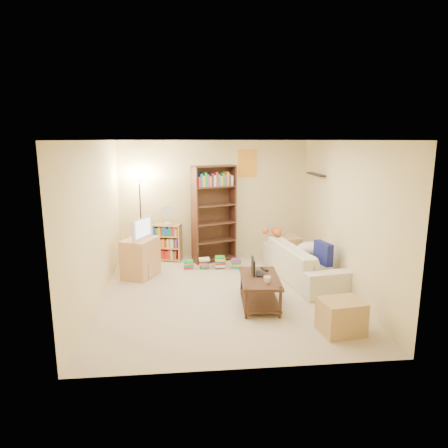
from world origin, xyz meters
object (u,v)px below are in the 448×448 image
Objects in this scene: coffee_table at (260,287)px; side_table at (284,251)px; short_bookshelf at (167,242)px; television at (139,229)px; tv_stand at (140,258)px; sofa at (305,262)px; mug at (267,280)px; tall_bookshelf at (214,211)px; laptop at (263,274)px; end_cabinet at (341,317)px; desk_fan at (168,214)px; floor_lamp at (140,195)px; tabby_cat at (274,231)px.

coffee_table is 1.77× the size of side_table.
coffee_table is 2.94m from short_bookshelf.
tv_stand is at bearing 0.00° from television.
sofa is 3.16× the size of tv_stand.
television is 1.07× the size of side_table.
television reaches higher than sofa.
tall_bookshelf reaches higher than mug.
short_bookshelf reaches higher than laptop.
laptop is 0.59× the size of end_cabinet.
television is (-2.02, 1.42, 0.44)m from laptop.
tall_bookshelf is at bearing -4.78° from desk_fan.
floor_lamp is at bearing 155.15° from tall_bookshelf.
mug is 0.17× the size of short_bookshelf.
floor_lamp reaches higher than side_table.
mug reaches higher than coffee_table.
side_table is at bearing 69.63° from mug.
mug is 0.20× the size of television.
television reaches higher than laptop.
short_bookshelf is 1.14m from floor_lamp.
television is at bearing 138.63° from end_cabinet.
coffee_table is 1.48× the size of tv_stand.
side_table is at bearing 0.61° from short_bookshelf.
television is at bearing -86.00° from floor_lamp.
side_table is (2.83, 0.39, -0.06)m from tv_stand.
tv_stand is 3.82m from end_cabinet.
laptop is (-0.98, -1.00, 0.15)m from sofa.
sofa is 3.04m from tv_stand.
mug is 0.18× the size of tv_stand.
television is (0.00, 0.00, 0.55)m from tv_stand.
mug is 0.07× the size of floor_lamp.
coffee_table is at bearing 128.72° from sofa.
sofa is at bearing 54.39° from mug.
end_cabinet is (2.42, -3.50, -0.16)m from short_bookshelf.
desk_fan is (-1.54, 2.35, 0.54)m from laptop.
television reaches higher than mug.
end_cabinet is at bearing -40.95° from short_bookshelf.
tabby_cat is 2.82m from floor_lamp.
end_cabinet is at bearing -84.94° from tabby_cat.
laptop is (-0.58, -1.79, -0.25)m from tabby_cat.
tall_bookshelf reaches higher than tv_stand.
tabby_cat is 2.07m from coffee_table.
coffee_table is at bearing -103.50° from television.
coffee_table is 2.13m from side_table.
sofa is 2.15m from tall_bookshelf.
floor_lamp reaches higher than tv_stand.
laptop is at bearing 127.27° from end_cabinet.
floor_lamp is 3.27× the size of end_cabinet.
tv_stand is (-2.02, 1.42, -0.11)m from laptop.
floor_lamp is (-0.51, -0.02, 1.02)m from short_bookshelf.
side_table reaches higher than coffee_table.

